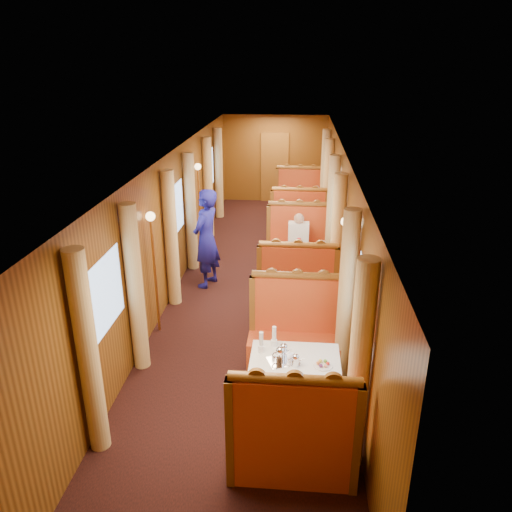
# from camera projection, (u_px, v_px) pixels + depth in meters

# --- Properties ---
(floor) EXTENTS (3.00, 12.00, 0.01)m
(floor) POSITION_uv_depth(u_px,v_px,m) (257.00, 286.00, 9.41)
(floor) COLOR black
(floor) RESTS_ON ground
(ceiling) EXTENTS (3.00, 12.00, 0.01)m
(ceiling) POSITION_uv_depth(u_px,v_px,m) (257.00, 153.00, 8.48)
(ceiling) COLOR silver
(ceiling) RESTS_ON wall_left
(wall_far) EXTENTS (3.00, 0.01, 2.50)m
(wall_far) POSITION_uv_depth(u_px,v_px,m) (275.00, 159.00, 14.49)
(wall_far) COLOR brown
(wall_far) RESTS_ON floor
(wall_near) EXTENTS (3.00, 0.01, 2.50)m
(wall_near) POSITION_uv_depth(u_px,v_px,m) (182.00, 496.00, 3.40)
(wall_near) COLOR brown
(wall_near) RESTS_ON floor
(wall_left) EXTENTS (0.01, 12.00, 2.50)m
(wall_left) POSITION_uv_depth(u_px,v_px,m) (175.00, 221.00, 9.07)
(wall_left) COLOR brown
(wall_left) RESTS_ON floor
(wall_right) EXTENTS (0.01, 12.00, 2.50)m
(wall_right) POSITION_uv_depth(u_px,v_px,m) (341.00, 225.00, 8.82)
(wall_right) COLOR brown
(wall_right) RESTS_ON floor
(doorway_far) EXTENTS (0.80, 0.04, 2.00)m
(doorway_far) POSITION_uv_depth(u_px,v_px,m) (275.00, 168.00, 14.56)
(doorway_far) COLOR brown
(doorway_far) RESTS_ON floor
(table_near) EXTENTS (1.05, 0.72, 0.75)m
(table_near) POSITION_uv_depth(u_px,v_px,m) (294.00, 385.00, 5.98)
(table_near) COLOR white
(table_near) RESTS_ON floor
(banquette_near_fwd) EXTENTS (1.30, 0.55, 1.34)m
(banquette_near_fwd) POSITION_uv_depth(u_px,v_px,m) (293.00, 442.00, 5.02)
(banquette_near_fwd) COLOR #B52314
(banquette_near_fwd) RESTS_ON floor
(banquette_near_aft) EXTENTS (1.30, 0.55, 1.34)m
(banquette_near_aft) POSITION_uv_depth(u_px,v_px,m) (295.00, 337.00, 6.90)
(banquette_near_aft) COLOR #B52314
(banquette_near_aft) RESTS_ON floor
(table_mid) EXTENTS (1.05, 0.72, 0.75)m
(table_mid) POSITION_uv_depth(u_px,v_px,m) (297.00, 269.00, 9.21)
(table_mid) COLOR white
(table_mid) RESTS_ON floor
(banquette_mid_fwd) EXTENTS (1.30, 0.55, 1.34)m
(banquette_mid_fwd) POSITION_uv_depth(u_px,v_px,m) (297.00, 291.00, 8.26)
(banquette_mid_fwd) COLOR #B52314
(banquette_mid_fwd) RESTS_ON floor
(banquette_mid_aft) EXTENTS (1.30, 0.55, 1.34)m
(banquette_mid_aft) POSITION_uv_depth(u_px,v_px,m) (298.00, 247.00, 10.13)
(banquette_mid_aft) COLOR #B52314
(banquette_mid_aft) RESTS_ON floor
(table_far) EXTENTS (1.05, 0.72, 0.75)m
(table_far) POSITION_uv_depth(u_px,v_px,m) (299.00, 214.00, 12.45)
(table_far) COLOR white
(table_far) RESTS_ON floor
(banquette_far_fwd) EXTENTS (1.30, 0.55, 1.34)m
(banquette_far_fwd) POSITION_uv_depth(u_px,v_px,m) (299.00, 225.00, 11.49)
(banquette_far_fwd) COLOR #B52314
(banquette_far_fwd) RESTS_ON floor
(banquette_far_aft) EXTENTS (1.30, 0.55, 1.34)m
(banquette_far_aft) POSITION_uv_depth(u_px,v_px,m) (299.00, 201.00, 13.37)
(banquette_far_aft) COLOR #B52314
(banquette_far_aft) RESTS_ON floor
(tea_tray) EXTENTS (0.41, 0.37, 0.01)m
(tea_tray) POSITION_uv_depth(u_px,v_px,m) (283.00, 361.00, 5.76)
(tea_tray) COLOR silver
(tea_tray) RESTS_ON table_near
(teapot_left) EXTENTS (0.21, 0.18, 0.15)m
(teapot_left) POSITION_uv_depth(u_px,v_px,m) (280.00, 356.00, 5.75)
(teapot_left) COLOR silver
(teapot_left) RESTS_ON tea_tray
(teapot_right) EXTENTS (0.16, 0.13, 0.12)m
(teapot_right) POSITION_uv_depth(u_px,v_px,m) (295.00, 361.00, 5.67)
(teapot_right) COLOR silver
(teapot_right) RESTS_ON tea_tray
(teapot_back) EXTENTS (0.18, 0.15, 0.12)m
(teapot_back) POSITION_uv_depth(u_px,v_px,m) (284.00, 351.00, 5.87)
(teapot_back) COLOR silver
(teapot_back) RESTS_ON tea_tray
(fruit_plate) EXTENTS (0.22, 0.22, 0.05)m
(fruit_plate) POSITION_uv_depth(u_px,v_px,m) (323.00, 365.00, 5.68)
(fruit_plate) COLOR white
(fruit_plate) RESTS_ON table_near
(cup_inboard) EXTENTS (0.08, 0.08, 0.26)m
(cup_inboard) POSITION_uv_depth(u_px,v_px,m) (261.00, 344.00, 5.92)
(cup_inboard) COLOR white
(cup_inboard) RESTS_ON table_near
(cup_outboard) EXTENTS (0.08, 0.08, 0.26)m
(cup_outboard) POSITION_uv_depth(u_px,v_px,m) (274.00, 338.00, 6.04)
(cup_outboard) COLOR white
(cup_outboard) RESTS_ON table_near
(rose_vase_mid) EXTENTS (0.06, 0.06, 0.36)m
(rose_vase_mid) POSITION_uv_depth(u_px,v_px,m) (299.00, 242.00, 8.98)
(rose_vase_mid) COLOR silver
(rose_vase_mid) RESTS_ON table_mid
(rose_vase_far) EXTENTS (0.06, 0.06, 0.36)m
(rose_vase_far) POSITION_uv_depth(u_px,v_px,m) (301.00, 192.00, 12.22)
(rose_vase_far) COLOR silver
(rose_vase_far) RESTS_ON table_far
(window_left_near) EXTENTS (0.01, 1.20, 0.90)m
(window_left_near) POSITION_uv_depth(u_px,v_px,m) (103.00, 297.00, 5.76)
(window_left_near) COLOR #88ADDC
(window_left_near) RESTS_ON wall_left
(curtain_left_near_a) EXTENTS (0.22, 0.22, 2.35)m
(curtain_left_near_a) POSITION_uv_depth(u_px,v_px,m) (88.00, 355.00, 5.13)
(curtain_left_near_a) COLOR #E0BB72
(curtain_left_near_a) RESTS_ON floor
(curtain_left_near_b) EXTENTS (0.22, 0.22, 2.35)m
(curtain_left_near_b) POSITION_uv_depth(u_px,v_px,m) (135.00, 289.00, 6.57)
(curtain_left_near_b) COLOR #E0BB72
(curtain_left_near_b) RESTS_ON floor
(window_right_near) EXTENTS (0.01, 1.20, 0.90)m
(window_right_near) POSITION_uv_depth(u_px,v_px,m) (363.00, 308.00, 5.52)
(window_right_near) COLOR #88ADDC
(window_right_near) RESTS_ON wall_right
(curtain_right_near_a) EXTENTS (0.22, 0.22, 2.35)m
(curtain_right_near_a) POSITION_uv_depth(u_px,v_px,m) (359.00, 369.00, 4.91)
(curtain_right_near_a) COLOR #E0BB72
(curtain_right_near_a) RESTS_ON floor
(curtain_right_near_b) EXTENTS (0.22, 0.22, 2.35)m
(curtain_right_near_b) POSITION_uv_depth(u_px,v_px,m) (347.00, 298.00, 6.35)
(curtain_right_near_b) COLOR #E0BB72
(curtain_right_near_b) RESTS_ON floor
(window_left_mid) EXTENTS (0.01, 1.20, 0.90)m
(window_left_mid) POSITION_uv_depth(u_px,v_px,m) (175.00, 210.00, 8.99)
(window_left_mid) COLOR #88ADDC
(window_left_mid) RESTS_ON wall_left
(curtain_left_mid_a) EXTENTS (0.22, 0.22, 2.35)m
(curtain_left_mid_a) POSITION_uv_depth(u_px,v_px,m) (171.00, 239.00, 8.37)
(curtain_left_mid_a) COLOR #E0BB72
(curtain_left_mid_a) RESTS_ON floor
(curtain_left_mid_b) EXTENTS (0.22, 0.22, 2.35)m
(curtain_left_mid_b) POSITION_uv_depth(u_px,v_px,m) (191.00, 212.00, 9.81)
(curtain_left_mid_b) COLOR #E0BB72
(curtain_left_mid_b) RESTS_ON floor
(window_right_mid) EXTENTS (0.01, 1.20, 0.90)m
(window_right_mid) POSITION_uv_depth(u_px,v_px,m) (341.00, 214.00, 8.75)
(window_right_mid) COLOR #88ADDC
(window_right_mid) RESTS_ON wall_right
(curtain_right_mid_a) EXTENTS (0.22, 0.22, 2.35)m
(curtain_right_mid_a) POSITION_uv_depth(u_px,v_px,m) (337.00, 244.00, 8.14)
(curtain_right_mid_a) COLOR #E0BB72
(curtain_right_mid_a) RESTS_ON floor
(curtain_right_mid_b) EXTENTS (0.22, 0.22, 2.35)m
(curtain_right_mid_b) POSITION_uv_depth(u_px,v_px,m) (332.00, 216.00, 9.58)
(curtain_right_mid_b) COLOR #E0BB72
(curtain_right_mid_b) RESTS_ON floor
(window_left_far) EXTENTS (0.01, 1.20, 0.90)m
(window_left_far) POSITION_uv_depth(u_px,v_px,m) (209.00, 169.00, 12.23)
(window_left_far) COLOR #88ADDC
(window_left_far) RESTS_ON wall_left
(curtain_left_far_a) EXTENTS (0.22, 0.22, 2.35)m
(curtain_left_far_a) POSITION_uv_depth(u_px,v_px,m) (208.00, 188.00, 11.60)
(curtain_left_far_a) COLOR #E0BB72
(curtain_left_far_a) RESTS_ON floor
(curtain_left_far_b) EXTENTS (0.22, 0.22, 2.35)m
(curtain_left_far_b) POSITION_uv_depth(u_px,v_px,m) (219.00, 174.00, 13.04)
(curtain_left_far_b) COLOR #E0BB72
(curtain_left_far_b) RESTS_ON floor
(window_right_far) EXTENTS (0.01, 1.20, 0.90)m
(window_right_far) POSITION_uv_depth(u_px,v_px,m) (331.00, 172.00, 11.99)
(window_right_far) COLOR #88ADDC
(window_right_far) RESTS_ON wall_right
(curtain_right_far_a) EXTENTS (0.22, 0.22, 2.35)m
(curtain_right_far_a) POSITION_uv_depth(u_px,v_px,m) (327.00, 191.00, 11.38)
(curtain_right_far_a) COLOR #E0BB72
(curtain_right_far_a) RESTS_ON floor
(curtain_right_far_b) EXTENTS (0.22, 0.22, 2.35)m
(curtain_right_far_b) POSITION_uv_depth(u_px,v_px,m) (325.00, 176.00, 12.82)
(curtain_right_far_b) COLOR #E0BB72
(curtain_right_far_b) RESTS_ON floor
(sconce_left_fore) EXTENTS (0.14, 0.14, 1.95)m
(sconce_left_fore) POSITION_uv_depth(u_px,v_px,m) (153.00, 248.00, 7.39)
(sconce_left_fore) COLOR #BF8C3F
(sconce_left_fore) RESTS_ON floor
(sconce_right_fore) EXTENTS (0.14, 0.14, 1.95)m
(sconce_right_fore) POSITION_uv_depth(u_px,v_px,m) (343.00, 255.00, 7.16)
(sconce_right_fore) COLOR #BF8C3F
(sconce_right_fore) RESTS_ON floor
(sconce_left_aft) EXTENTS (0.14, 0.14, 1.95)m
(sconce_left_aft) POSITION_uv_depth(u_px,v_px,m) (199.00, 190.00, 10.63)
(sconce_left_aft) COLOR #BF8C3F
(sconce_left_aft) RESTS_ON floor
(sconce_right_aft) EXTENTS (0.14, 0.14, 1.95)m
(sconce_right_aft) POSITION_uv_depth(u_px,v_px,m) (331.00, 193.00, 10.40)
(sconce_right_aft) COLOR #BF8C3F
(sconce_right_aft) RESTS_ON floor
(steward) EXTENTS (0.63, 0.78, 1.85)m
(steward) POSITION_uv_depth(u_px,v_px,m) (206.00, 239.00, 9.13)
(steward) COLOR navy
(steward) RESTS_ON floor
(passenger) EXTENTS (0.40, 0.44, 0.76)m
(passenger) POSITION_uv_depth(u_px,v_px,m) (298.00, 237.00, 9.76)
(passenger) COLOR beige
(passenger) RESTS_ON banquette_mid_aft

